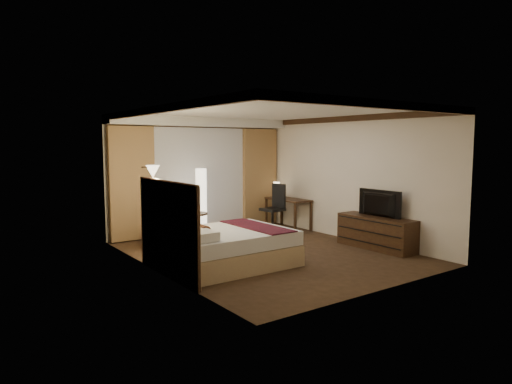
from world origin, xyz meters
TOP-DOWN VIEW (x-y plane):
  - floor at (0.00, 0.00)m, footprint 4.50×5.50m
  - ceiling at (0.00, 0.00)m, footprint 4.50×5.50m
  - back_wall at (0.00, 2.75)m, footprint 4.50×0.02m
  - left_wall at (-2.25, 0.00)m, footprint 0.02×5.50m
  - right_wall at (2.25, 0.00)m, footprint 0.02×5.50m
  - crown_molding at (0.00, 0.00)m, footprint 4.50×5.50m
  - soffit at (0.00, 2.50)m, footprint 4.50×0.50m
  - curtain_sheer at (0.00, 2.67)m, footprint 2.48×0.04m
  - curtain_left_drape at (-1.70, 2.61)m, footprint 1.00×0.14m
  - curtain_right_drape at (1.70, 2.61)m, footprint 1.00×0.14m
  - wall_sconce at (-2.09, 0.55)m, footprint 0.24×0.24m
  - bed at (-1.12, -0.29)m, footprint 2.13×1.67m
  - headboard at (-2.20, -0.29)m, footprint 0.12×1.97m
  - armchair at (-1.40, 1.74)m, footprint 0.93×0.92m
  - side_table at (-0.57, 1.90)m, footprint 0.54×0.54m
  - floor_lamp at (-0.27, 2.14)m, footprint 0.33×0.33m
  - desk at (1.95, 1.75)m, footprint 0.55×1.23m
  - desk_lamp at (1.95, 2.22)m, footprint 0.18×0.18m
  - office_chair at (1.42, 1.70)m, footprint 0.61×0.61m
  - dresser at (2.00, -0.96)m, footprint 0.50×1.67m
  - television at (1.97, -0.96)m, footprint 0.59×1.02m

SIDE VIEW (x-z plane):
  - floor at x=0.00m, z-range -0.01..0.01m
  - side_table at x=-0.57m, z-range 0.00..0.60m
  - bed at x=-1.12m, z-range 0.00..0.62m
  - dresser at x=2.00m, z-range 0.00..0.65m
  - armchair at x=-1.40m, z-range 0.00..0.71m
  - desk at x=1.95m, z-range 0.00..0.75m
  - office_chair at x=1.42m, z-range 0.00..1.14m
  - headboard at x=-2.20m, z-range 0.00..1.50m
  - floor_lamp at x=-0.27m, z-range 0.00..1.56m
  - desk_lamp at x=1.95m, z-range 0.75..1.09m
  - television at x=1.97m, z-range 0.87..1.01m
  - curtain_sheer at x=0.00m, z-range 0.02..2.48m
  - curtain_left_drape at x=-1.70m, z-range 0.02..2.48m
  - curtain_right_drape at x=1.70m, z-range 0.02..2.48m
  - back_wall at x=0.00m, z-range 0.00..2.70m
  - left_wall at x=-2.25m, z-range 0.00..2.70m
  - right_wall at x=2.25m, z-range 0.00..2.70m
  - wall_sconce at x=-2.09m, z-range 1.50..1.74m
  - soffit at x=0.00m, z-range 2.50..2.70m
  - crown_molding at x=0.00m, z-range 2.58..2.70m
  - ceiling at x=0.00m, z-range 2.70..2.71m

